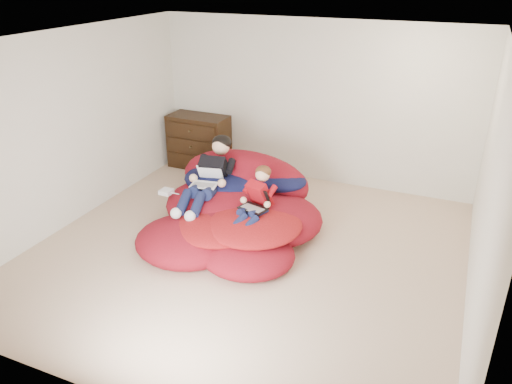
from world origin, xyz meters
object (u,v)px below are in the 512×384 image
Objects in this scene: older_boy at (210,172)px; younger_boy at (256,197)px; dresser at (199,142)px; beanbag_pile at (236,210)px; laptop_white at (207,179)px; laptop_black at (255,202)px.

younger_boy is at bearing -20.59° from older_boy.
dresser is 2.32m from beanbag_pile.
younger_boy is (0.37, -0.21, 0.34)m from beanbag_pile.
dresser is 2.00m from older_boy.
beanbag_pile is at bearing 2.43° from laptop_white.
younger_boy is (1.90, -1.94, 0.15)m from dresser.
laptop_white is at bearing 166.42° from younger_boy.
younger_boy is 0.06m from laptop_black.
beanbag_pile is 0.60m from older_boy.
beanbag_pile is at bearing -12.02° from older_boy.
dresser is at bearing 133.93° from laptop_black.
laptop_black is (0.37, -0.23, 0.28)m from beanbag_pile.
dresser is 2.48× the size of laptop_white.
beanbag_pile is 0.55m from younger_boy.
laptop_black is at bearing -32.00° from beanbag_pile.
laptop_black is at bearing -22.22° from older_boy.
older_boy is (-0.41, 0.09, 0.43)m from beanbag_pile.
older_boy is at bearing 157.78° from laptop_black.
beanbag_pile is at bearing 148.00° from laptop_black.
laptop_white is (1.11, -1.75, 0.19)m from dresser.
older_boy reaches higher than dresser.
laptop_black is (0.79, -0.32, -0.14)m from older_boy.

